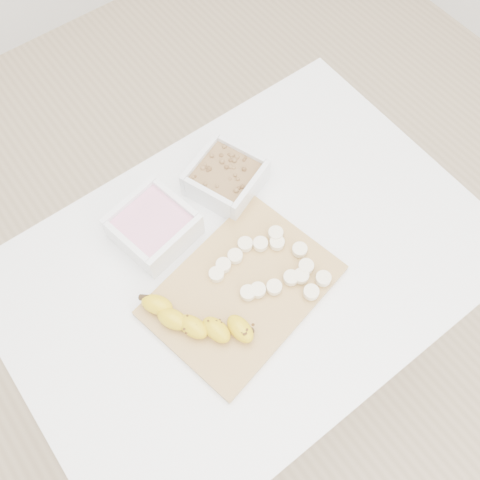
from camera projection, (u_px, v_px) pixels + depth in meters
ground at (245, 356)px, 1.78m from camera, size 3.50×3.50×0.00m
table at (248, 281)px, 1.20m from camera, size 1.00×0.70×0.75m
bowl_yogurt at (153, 226)px, 1.11m from camera, size 0.17×0.17×0.07m
bowl_granola at (226, 177)px, 1.17m from camera, size 0.18×0.18×0.07m
cutting_board at (242, 290)px, 1.08m from camera, size 0.41×0.33×0.01m
banana at (200, 321)px, 1.02m from camera, size 0.15×0.23×0.04m
banana_slices at (271, 267)px, 1.08m from camera, size 0.20×0.20×0.02m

